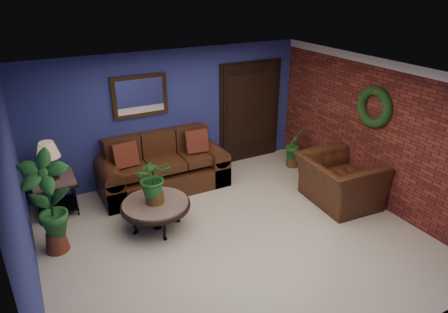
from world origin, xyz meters
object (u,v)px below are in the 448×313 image
table_lamp (48,156)px  coffee_table (156,205)px  end_table (54,186)px  sofa (162,170)px  side_chair (203,150)px  armchair (339,181)px

table_lamp → coffee_table: bearing=-42.9°
end_table → table_lamp: (-0.00, 0.00, 0.55)m
sofa → end_table: (-1.90, -0.04, 0.15)m
end_table → sofa: bearing=1.2°
sofa → end_table: size_ratio=3.33×
sofa → end_table: 1.90m
side_chair → table_lamp: bearing=174.7°
sofa → table_lamp: table_lamp is taller
coffee_table → table_lamp: 1.93m
sofa → armchair: sofa is taller
end_table → armchair: size_ratio=0.54×
table_lamp → armchair: (4.45, -1.96, -0.63)m
side_chair → coffee_table: bearing=-144.1°
sofa → side_chair: sofa is taller
coffee_table → armchair: bearing=-12.9°
end_table → table_lamp: 0.55m
table_lamp → armchair: table_lamp is taller
sofa → end_table: sofa is taller
table_lamp → sofa: bearing=1.2°
table_lamp → armchair: 4.90m
armchair → coffee_table: bearing=81.1°
sofa → coffee_table: (-0.56, -1.28, 0.06)m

